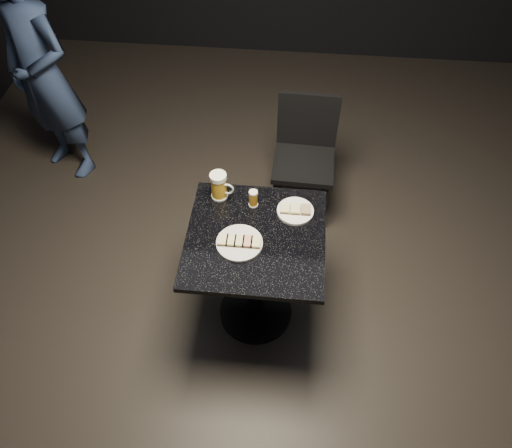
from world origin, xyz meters
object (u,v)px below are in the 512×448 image
object	(u,v)px
plate_large	(239,243)
table	(256,264)
beer_mug	(219,186)
beer_tumbler	(253,198)
plate_small	(295,211)
patron	(42,74)
chair	(305,151)

from	to	relation	value
plate_large	table	xyz separation A→B (m)	(0.07, 0.06, -0.25)
table	beer_mug	size ratio (longest dim) A/B	4.75
beer_mug	beer_tumbler	world-z (taller)	beer_mug
plate_large	beer_tumbler	world-z (taller)	beer_tumbler
plate_small	table	world-z (taller)	plate_small
plate_large	patron	xyz separation A→B (m)	(-1.48, 1.26, 0.05)
plate_small	table	bearing A→B (deg)	-136.40
table	beer_mug	bearing A→B (deg)	130.39
plate_small	beer_tumbler	world-z (taller)	beer_tumbler
plate_large	table	distance (m)	0.27
beer_mug	beer_tumbler	xyz separation A→B (m)	(0.18, -0.04, -0.03)
patron	table	distance (m)	1.98
patron	beer_mug	bearing A→B (deg)	-9.43
table	beer_tumbler	size ratio (longest dim) A/B	7.65
plate_small	beer_tumbler	xyz separation A→B (m)	(-0.22, 0.03, 0.04)
chair	plate_small	bearing A→B (deg)	-93.23
table	chair	xyz separation A→B (m)	(0.23, 0.95, -0.01)
patron	table	size ratio (longest dim) A/B	2.14
table	beer_tumbler	bearing A→B (deg)	98.89
table	beer_mug	world-z (taller)	beer_mug
patron	beer_tumbler	bearing A→B (deg)	-7.21
plate_large	beer_mug	xyz separation A→B (m)	(-0.14, 0.31, 0.07)
plate_large	beer_tumbler	size ratio (longest dim) A/B	2.36
beer_tumbler	chair	bearing A→B (deg)	70.07
plate_large	plate_small	bearing A→B (deg)	42.00
patron	chair	xyz separation A→B (m)	(1.78, -0.25, -0.30)
table	beer_tumbler	xyz separation A→B (m)	(-0.03, 0.21, 0.29)
plate_small	table	xyz separation A→B (m)	(-0.19, -0.18, -0.25)
plate_large	beer_tumbler	xyz separation A→B (m)	(0.04, 0.27, 0.04)
beer_tumbler	plate_large	bearing A→B (deg)	-98.85
patron	chair	bearing A→B (deg)	17.79
plate_small	chair	size ratio (longest dim) A/B	0.22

